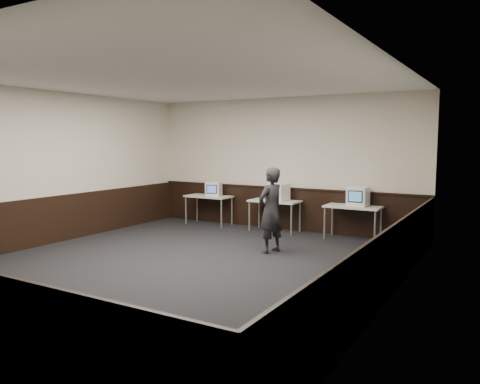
% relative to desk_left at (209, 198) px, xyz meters
% --- Properties ---
extents(floor, '(8.00, 8.00, 0.00)m').
position_rel_desk_left_xyz_m(floor, '(1.90, -3.60, -0.68)').
color(floor, black).
rests_on(floor, ground).
extents(ceiling, '(8.00, 8.00, 0.00)m').
position_rel_desk_left_xyz_m(ceiling, '(1.90, -3.60, 2.52)').
color(ceiling, white).
rests_on(ceiling, back_wall).
extents(back_wall, '(7.00, 0.00, 7.00)m').
position_rel_desk_left_xyz_m(back_wall, '(1.90, 0.40, 0.92)').
color(back_wall, beige).
rests_on(back_wall, ground).
extents(left_wall, '(0.00, 8.00, 8.00)m').
position_rel_desk_left_xyz_m(left_wall, '(-1.60, -3.60, 0.92)').
color(left_wall, beige).
rests_on(left_wall, ground).
extents(right_wall, '(0.00, 8.00, 8.00)m').
position_rel_desk_left_xyz_m(right_wall, '(5.40, -3.60, 0.92)').
color(right_wall, beige).
rests_on(right_wall, ground).
extents(wainscot_back, '(6.98, 0.04, 1.00)m').
position_rel_desk_left_xyz_m(wainscot_back, '(1.90, 0.38, -0.18)').
color(wainscot_back, black).
rests_on(wainscot_back, back_wall).
extents(wainscot_left, '(0.04, 7.98, 1.00)m').
position_rel_desk_left_xyz_m(wainscot_left, '(-1.58, -3.60, -0.18)').
color(wainscot_left, black).
rests_on(wainscot_left, left_wall).
extents(wainscot_right, '(0.04, 7.98, 1.00)m').
position_rel_desk_left_xyz_m(wainscot_right, '(5.38, -3.60, -0.18)').
color(wainscot_right, black).
rests_on(wainscot_right, right_wall).
extents(wainscot_rail, '(6.98, 0.06, 0.04)m').
position_rel_desk_left_xyz_m(wainscot_rail, '(1.90, 0.36, 0.34)').
color(wainscot_rail, black).
rests_on(wainscot_rail, wainscot_back).
extents(desk_left, '(1.20, 0.60, 0.75)m').
position_rel_desk_left_xyz_m(desk_left, '(0.00, 0.00, 0.00)').
color(desk_left, silver).
rests_on(desk_left, ground).
extents(desk_center, '(1.20, 0.60, 0.75)m').
position_rel_desk_left_xyz_m(desk_center, '(1.90, 0.00, 0.00)').
color(desk_center, silver).
rests_on(desk_center, ground).
extents(desk_right, '(1.20, 0.60, 0.75)m').
position_rel_desk_left_xyz_m(desk_right, '(3.80, 0.00, 0.00)').
color(desk_right, silver).
rests_on(desk_right, ground).
extents(emac_left, '(0.47, 0.48, 0.37)m').
position_rel_desk_left_xyz_m(emac_left, '(0.19, -0.05, 0.25)').
color(emac_left, white).
rests_on(emac_left, desk_left).
extents(emac_center, '(0.45, 0.48, 0.41)m').
position_rel_desk_left_xyz_m(emac_center, '(2.00, -0.00, 0.27)').
color(emac_center, white).
rests_on(emac_center, desk_center).
extents(emac_right, '(0.42, 0.46, 0.42)m').
position_rel_desk_left_xyz_m(emac_right, '(3.90, 0.03, 0.28)').
color(emac_right, white).
rests_on(emac_right, desk_right).
extents(person, '(0.54, 0.69, 1.66)m').
position_rel_desk_left_xyz_m(person, '(2.77, -1.95, 0.15)').
color(person, black).
rests_on(person, ground).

